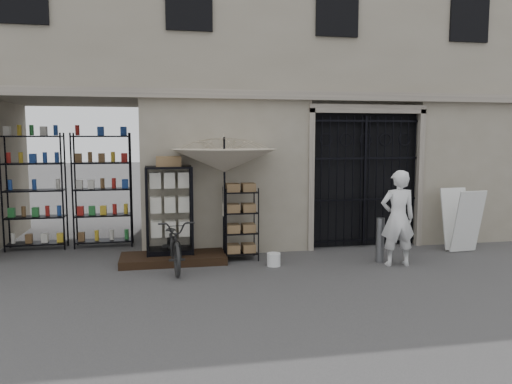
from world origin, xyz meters
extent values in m
plane|color=black|center=(0.00, 0.00, 0.00)|extent=(80.00, 80.00, 0.00)
cube|color=gray|center=(0.00, 4.00, 4.50)|extent=(14.00, 4.00, 9.00)
cube|color=black|center=(-4.50, 2.80, 1.50)|extent=(3.00, 1.70, 3.00)
cube|color=black|center=(-4.55, 3.30, 1.25)|extent=(2.70, 0.50, 2.50)
cube|color=black|center=(1.75, 2.28, 1.50)|extent=(2.50, 0.06, 3.00)
cube|color=black|center=(1.75, 2.12, 1.45)|extent=(0.05, 0.05, 2.80)
cube|color=black|center=(-2.40, 1.55, 0.07)|extent=(2.00, 0.90, 0.15)
cube|color=black|center=(-2.45, 1.70, 0.20)|extent=(0.94, 0.69, 0.09)
cube|color=silver|center=(-2.51, 1.45, 1.00)|extent=(0.78, 0.18, 1.59)
cube|color=silver|center=(-2.45, 1.70, 0.91)|extent=(0.78, 0.52, 1.32)
cube|color=olive|center=(-2.45, 1.70, 1.90)|extent=(0.54, 0.45, 0.19)
cube|color=black|center=(-1.08, 1.55, 0.71)|extent=(0.75, 0.65, 1.43)
cube|color=olive|center=(-1.08, 1.55, 0.67)|extent=(0.63, 0.53, 1.07)
cylinder|color=black|center=(-1.40, 1.51, 1.20)|extent=(0.04, 0.04, 2.41)
imported|color=beige|center=(-1.40, 1.51, 2.08)|extent=(1.99, 2.02, 1.62)
cylinder|color=silver|center=(-0.56, 0.91, 0.12)|extent=(0.33, 0.33, 0.24)
imported|color=black|center=(-2.39, 1.10, 0.00)|extent=(0.70, 0.99, 1.80)
cylinder|color=slate|center=(1.52, 0.80, 0.43)|extent=(0.19, 0.19, 0.86)
imported|color=silver|center=(1.73, 0.52, 0.00)|extent=(0.82, 1.85, 0.43)
cube|color=silver|center=(3.61, 1.11, 0.67)|extent=(0.64, 0.35, 1.30)
cube|color=silver|center=(3.58, 1.51, 0.67)|extent=(0.64, 0.35, 1.30)
camera|label=1|loc=(-2.66, -8.00, 2.42)|focal=35.00mm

